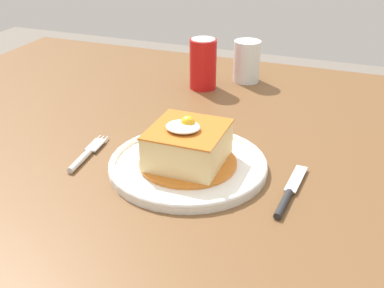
{
  "coord_description": "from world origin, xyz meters",
  "views": [
    {
      "loc": [
        0.31,
        -0.84,
        1.19
      ],
      "look_at": [
        0.04,
        -0.11,
        0.79
      ],
      "focal_mm": 46.13,
      "sensor_mm": 36.0,
      "label": 1
    }
  ],
  "objects_px": {
    "drinking_glass": "(247,64)",
    "soda_can": "(203,64)",
    "fork": "(85,155)",
    "main_plate": "(188,164)",
    "knife": "(287,196)"
  },
  "relations": [
    {
      "from": "knife",
      "to": "drinking_glass",
      "type": "relative_size",
      "value": 1.58
    },
    {
      "from": "knife",
      "to": "drinking_glass",
      "type": "height_order",
      "value": "drinking_glass"
    },
    {
      "from": "drinking_glass",
      "to": "soda_can",
      "type": "bearing_deg",
      "value": -135.6
    },
    {
      "from": "main_plate",
      "to": "knife",
      "type": "relative_size",
      "value": 1.7
    },
    {
      "from": "soda_can",
      "to": "drinking_glass",
      "type": "height_order",
      "value": "soda_can"
    },
    {
      "from": "fork",
      "to": "main_plate",
      "type": "bearing_deg",
      "value": 9.6
    },
    {
      "from": "fork",
      "to": "knife",
      "type": "xyz_separation_m",
      "value": [
        0.37,
        -0.0,
        -0.0
      ]
    },
    {
      "from": "knife",
      "to": "drinking_glass",
      "type": "xyz_separation_m",
      "value": [
        -0.21,
        0.51,
        0.04
      ]
    },
    {
      "from": "fork",
      "to": "soda_can",
      "type": "height_order",
      "value": "soda_can"
    },
    {
      "from": "main_plate",
      "to": "knife",
      "type": "bearing_deg",
      "value": -10.41
    },
    {
      "from": "drinking_glass",
      "to": "fork",
      "type": "bearing_deg",
      "value": -108.16
    },
    {
      "from": "fork",
      "to": "drinking_glass",
      "type": "distance_m",
      "value": 0.53
    },
    {
      "from": "main_plate",
      "to": "knife",
      "type": "xyz_separation_m",
      "value": [
        0.18,
        -0.03,
        -0.0
      ]
    },
    {
      "from": "fork",
      "to": "drinking_glass",
      "type": "relative_size",
      "value": 1.35
    },
    {
      "from": "fork",
      "to": "soda_can",
      "type": "distance_m",
      "value": 0.43
    }
  ]
}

